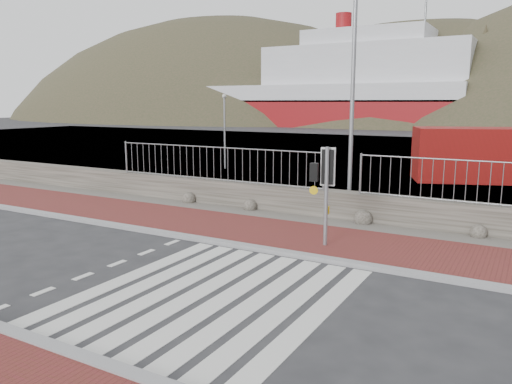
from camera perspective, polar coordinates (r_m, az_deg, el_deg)
The scene contains 14 objects.
ground at distance 9.87m, azimuth -4.98°, elevation -11.65°, with size 220.00×220.00×0.00m, color #28282B.
sidewalk_far at distance 13.61m, azimuth 5.80°, elevation -5.31°, with size 40.00×3.00×0.08m, color maroon.
kerb_near at distance 7.80m, azimuth -18.16°, elevation -17.98°, with size 40.00×0.25×0.12m, color gray.
kerb_far at distance 12.30m, azimuth 2.98°, elevation -6.92°, with size 40.00×0.25×0.12m, color gray.
zebra_crossing at distance 9.87m, azimuth -4.98°, elevation -11.62°, with size 4.62×5.60×0.01m.
gravel_strip at distance 15.41m, azimuth 8.80°, elevation -3.58°, with size 40.00×1.50×0.06m, color #59544C.
stone_wall at distance 16.05m, azimuth 9.85°, elevation -1.52°, with size 40.00×0.60×0.90m, color #47423A.
railing at distance 15.69m, azimuth 9.82°, elevation 3.29°, with size 18.07×0.07×1.22m.
quay at distance 36.01m, azimuth 20.96°, elevation 3.68°, with size 120.00×40.00×0.50m, color #4C4C4F.
water at distance 70.73m, azimuth 25.29°, elevation 6.25°, with size 220.00×50.00×0.05m, color #3F4C54.
ferry at distance 81.15m, azimuth 7.96°, elevation 11.30°, with size 50.00×16.00×20.00m.
traffic_signal_far at distance 12.57m, azimuth 7.92°, elevation 1.89°, with size 0.63×0.29×2.59m.
streetlight at distance 16.52m, azimuth 11.50°, elevation 12.42°, with size 1.59×0.68×7.76m.
shipping_container at distance 25.78m, azimuth 24.32°, elevation 3.91°, with size 6.00×2.50×2.50m, color maroon.
Camera 1 is at (5.21, -7.54, 3.67)m, focal length 35.00 mm.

